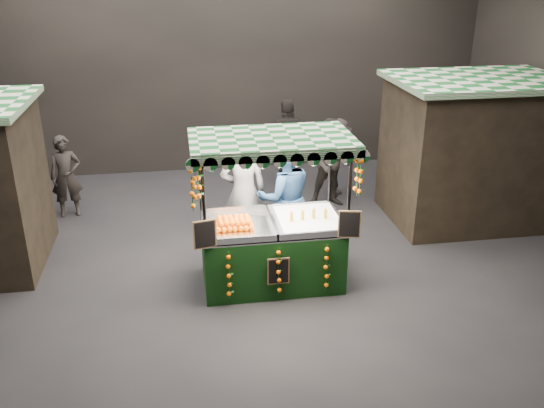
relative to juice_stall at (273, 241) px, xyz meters
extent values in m
plane|color=black|center=(-0.47, 0.33, -0.70)|extent=(12.00, 12.00, 0.00)
cube|color=black|center=(-0.47, 5.33, 1.80)|extent=(12.00, 0.10, 5.00)
cube|color=black|center=(-0.47, -4.67, 1.80)|extent=(12.00, 0.10, 5.00)
cube|color=black|center=(3.93, 1.83, 0.55)|extent=(2.80, 2.00, 2.50)
cube|color=#135A22|center=(3.93, 1.83, 1.85)|extent=(3.00, 2.20, 0.10)
cube|color=black|center=(-0.01, 0.04, -0.24)|extent=(2.00, 1.09, 0.91)
cube|color=silver|center=(-0.01, 0.04, 0.23)|extent=(2.00, 1.09, 0.04)
cylinder|color=black|center=(-0.98, -0.48, 0.39)|extent=(0.05, 0.05, 2.18)
cylinder|color=black|center=(0.96, -0.48, 0.39)|extent=(0.05, 0.05, 2.18)
cylinder|color=black|center=(-0.98, 0.55, 0.39)|extent=(0.05, 0.05, 2.18)
cylinder|color=black|center=(0.96, 0.55, 0.39)|extent=(0.05, 0.05, 2.18)
cube|color=#135A22|center=(-0.01, 0.04, 1.52)|extent=(2.23, 1.32, 0.07)
cube|color=silver|center=(0.53, 0.04, 0.28)|extent=(0.89, 0.98, 0.07)
cube|color=black|center=(-0.99, -0.54, 0.44)|extent=(0.31, 0.09, 0.40)
cube|color=black|center=(0.97, -0.54, 0.44)|extent=(0.31, 0.09, 0.40)
cube|color=black|center=(-0.01, -0.55, -0.20)|extent=(0.31, 0.02, 0.40)
imported|color=gray|center=(-0.29, 1.16, 0.33)|extent=(0.79, 0.56, 2.05)
imported|color=navy|center=(0.36, 1.00, 0.25)|extent=(0.97, 0.79, 1.90)
imported|color=#2B2523|center=(-3.36, 3.10, 0.07)|extent=(0.62, 0.46, 1.54)
imported|color=black|center=(1.61, 2.78, 0.17)|extent=(0.91, 0.74, 1.73)
imported|color=black|center=(0.95, 3.83, 0.25)|extent=(1.13, 0.51, 1.90)
imported|color=black|center=(1.83, 3.27, 0.10)|extent=(1.14, 1.15, 1.59)
imported|color=black|center=(4.03, 2.40, 0.13)|extent=(0.74, 1.59, 1.65)
camera|label=1|loc=(-1.23, -7.46, 3.76)|focal=38.41mm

